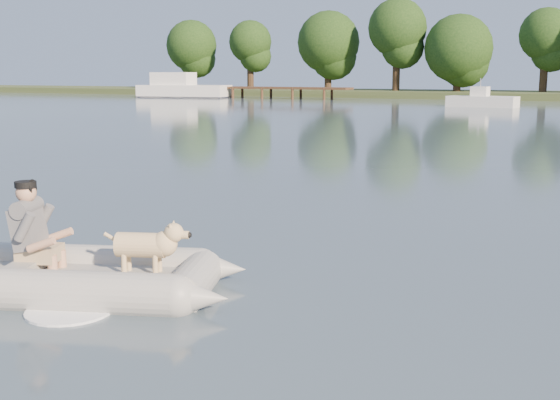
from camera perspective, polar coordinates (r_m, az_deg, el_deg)
The scene contains 7 objects.
water at distance 7.02m, azimuth -13.01°, elevation -8.79°, with size 160.00×160.00×0.00m, color slate.
dock at distance 64.65m, azimuth -1.90°, elevation 8.73°, with size 18.00×2.00×1.04m, color #4C331E, non-canonical shape.
dinghy at distance 7.56m, azimuth -15.51°, elevation -3.40°, with size 4.39×3.44×1.25m, color #A1A09C, non-canonical shape.
man at distance 7.82m, azimuth -19.67°, elevation -1.90°, with size 0.65×0.55×0.96m, color slate, non-canonical shape.
dog at distance 7.42m, azimuth -11.21°, elevation -3.95°, with size 0.83×0.30×0.55m, color #D5B57B, non-canonical shape.
cabin_cruiser at distance 66.60m, azimuth -7.82°, elevation 9.24°, with size 8.93×3.19×2.76m, color white, non-canonical shape.
motorboat at distance 49.78m, azimuth 16.15°, elevation 8.32°, with size 4.74×1.82×2.01m, color white, non-canonical shape.
Camera 1 is at (4.24, -5.12, 2.26)m, focal length 45.00 mm.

